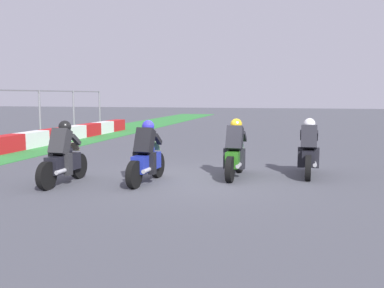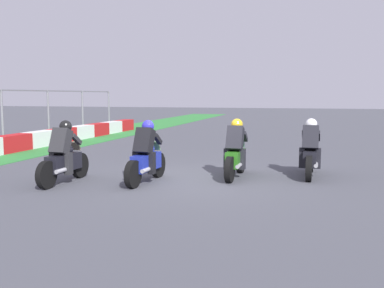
{
  "view_description": "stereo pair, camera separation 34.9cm",
  "coord_description": "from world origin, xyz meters",
  "views": [
    {
      "loc": [
        -10.28,
        -2.53,
        2.11
      ],
      "look_at": [
        0.03,
        -0.04,
        0.9
      ],
      "focal_mm": 40.23,
      "sensor_mm": 36.0,
      "label": 1
    },
    {
      "loc": [
        -10.19,
        -2.87,
        2.11
      ],
      "look_at": [
        0.03,
        -0.04,
        0.9
      ],
      "focal_mm": 40.23,
      "sensor_mm": 36.0,
      "label": 2
    }
  ],
  "objects": [
    {
      "name": "rider_lane_a",
      "position": [
        1.26,
        -2.89,
        0.62
      ],
      "size": [
        2.04,
        0.55,
        1.51
      ],
      "rotation": [
        0.0,
        0.0,
        -0.03
      ],
      "color": "black",
      "rests_on": "ground_plane"
    },
    {
      "name": "ground_plane",
      "position": [
        0.0,
        0.0,
        0.0
      ],
      "size": [
        120.0,
        120.0,
        0.0
      ],
      "primitive_type": "plane",
      "color": "#46474F"
    },
    {
      "name": "rider_lane_c",
      "position": [
        -0.58,
        0.93,
        0.62
      ],
      "size": [
        2.04,
        0.55,
        1.51
      ],
      "rotation": [
        0.0,
        0.0,
        -0.07
      ],
      "color": "black",
      "rests_on": "ground_plane"
    },
    {
      "name": "rider_lane_b",
      "position": [
        0.62,
        -1.05,
        0.62
      ],
      "size": [
        2.04,
        0.55,
        1.51
      ],
      "rotation": [
        0.0,
        0.0,
        -0.04
      ],
      "color": "black",
      "rests_on": "ground_plane"
    },
    {
      "name": "rider_lane_d",
      "position": [
        -1.18,
        2.82,
        0.62
      ],
      "size": [
        2.04,
        0.54,
        1.51
      ],
      "rotation": [
        0.0,
        0.0,
        -0.03
      ],
      "color": "black",
      "rests_on": "ground_plane"
    }
  ]
}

